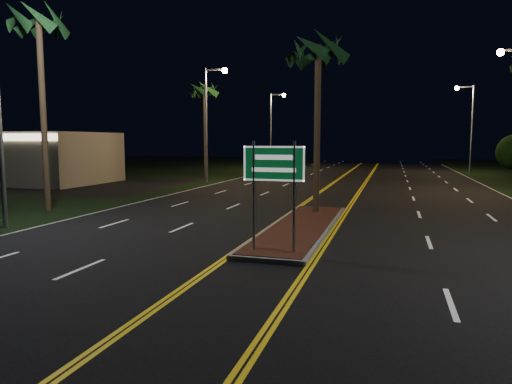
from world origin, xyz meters
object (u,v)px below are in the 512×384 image
at_px(commercial_building, 16,157).
at_px(car_far, 279,166).
at_px(palm_left_near, 39,24).
at_px(car_near, 275,169).
at_px(median_island, 301,227).
at_px(streetlight_left_near, 5,78).
at_px(palm_left_far, 205,91).
at_px(streetlight_left_far, 274,122).
at_px(palm_median, 318,50).
at_px(streetlight_right_far, 468,118).
at_px(highway_sign, 274,174).
at_px(streetlight_left_mid, 211,111).

bearing_deg(commercial_building, car_far, 38.10).
xyz_separation_m(palm_left_near, car_near, (5.71, 21.55, -7.83)).
relative_size(median_island, commercial_building, 0.68).
height_order(median_island, palm_left_near, palm_left_near).
bearing_deg(streetlight_left_near, median_island, 15.78).
xyz_separation_m(palm_left_far, car_near, (6.01, 1.55, -6.89)).
bearing_deg(streetlight_left_far, palm_left_near, -93.00).
xyz_separation_m(palm_median, car_far, (-7.58, 23.93, -6.39)).
bearing_deg(palm_median, median_island, -90.00).
relative_size(streetlight_right_far, palm_left_near, 0.92).
relative_size(palm_median, palm_left_far, 0.94).
distance_m(streetlight_left_far, palm_left_far, 16.28).
bearing_deg(streetlight_left_near, palm_median, 31.49).
bearing_deg(streetlight_left_far, commercial_building, -122.65).
distance_m(palm_left_far, car_near, 9.28).
relative_size(commercial_building, streetlight_left_far, 1.67).
height_order(highway_sign, palm_median, palm_median).
distance_m(commercial_building, streetlight_left_near, 22.49).
height_order(median_island, car_near, car_near).
distance_m(streetlight_left_near, car_far, 30.95).
bearing_deg(palm_left_far, palm_left_near, -89.14).
bearing_deg(palm_left_far, car_near, 14.44).
bearing_deg(car_far, highway_sign, -76.16).
distance_m(commercial_building, streetlight_right_far, 42.88).
height_order(streetlight_left_mid, car_near, streetlight_left_mid).
relative_size(streetlight_left_far, palm_left_far, 1.02).
xyz_separation_m(commercial_building, car_far, (18.42, 14.44, -1.11)).
height_order(palm_left_far, car_far, palm_left_far).
bearing_deg(commercial_building, streetlight_left_far, 57.35).
height_order(streetlight_right_far, palm_left_far, streetlight_right_far).
bearing_deg(streetlight_left_near, highway_sign, -6.47).
xyz_separation_m(streetlight_left_mid, streetlight_right_far, (21.23, 18.00, 0.00)).
distance_m(commercial_building, streetlight_left_far, 28.75).
bearing_deg(car_far, median_island, -74.19).
distance_m(median_island, streetlight_right_far, 37.00).
xyz_separation_m(median_island, commercial_building, (-26.00, 12.99, 1.92)).
height_order(highway_sign, streetlight_left_mid, streetlight_left_mid).
distance_m(median_island, car_near, 23.56).
height_order(palm_median, car_far, palm_median).
bearing_deg(streetlight_left_mid, streetlight_left_near, -90.00).
bearing_deg(palm_median, car_near, 109.62).
distance_m(streetlight_left_near, palm_left_near, 5.36).
xyz_separation_m(streetlight_left_mid, streetlight_left_far, (0.00, 20.00, 0.00)).
distance_m(streetlight_left_near, streetlight_left_mid, 20.00).
xyz_separation_m(highway_sign, streetlight_left_mid, (-10.61, 21.20, 3.25)).
xyz_separation_m(median_island, palm_left_near, (-12.50, 1.00, 8.60)).
relative_size(commercial_building, palm_left_near, 1.53).
distance_m(palm_left_near, car_near, 23.63).
distance_m(streetlight_left_far, car_near, 15.70).
bearing_deg(median_island, streetlight_right_far, 73.13).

